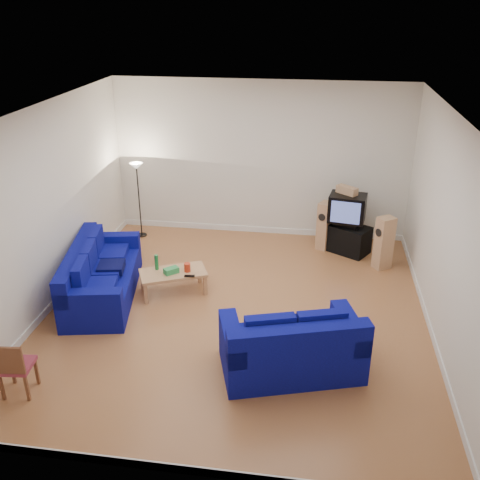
# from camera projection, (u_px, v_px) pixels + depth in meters

# --- Properties ---
(room) EXTENTS (6.01, 6.51, 3.21)m
(room) POSITION_uv_depth(u_px,v_px,m) (236.00, 224.00, 7.97)
(room) COLOR brown
(room) RESTS_ON ground
(sofa_three_seat) EXTENTS (1.42, 2.44, 0.89)m
(sofa_three_seat) POSITION_uv_depth(u_px,v_px,m) (99.00, 279.00, 8.94)
(sofa_three_seat) COLOR #080952
(sofa_three_seat) RESTS_ON ground
(sofa_loveseat) EXTENTS (2.06, 1.52, 0.92)m
(sofa_loveseat) POSITION_uv_depth(u_px,v_px,m) (292.00, 350.00, 7.12)
(sofa_loveseat) COLOR #080952
(sofa_loveseat) RESTS_ON ground
(coffee_table) EXTENTS (1.23, 0.96, 0.40)m
(coffee_table) POSITION_uv_depth(u_px,v_px,m) (173.00, 274.00, 9.05)
(coffee_table) COLOR tan
(coffee_table) RESTS_ON ground
(bottle) EXTENTS (0.08, 0.08, 0.27)m
(bottle) POSITION_uv_depth(u_px,v_px,m) (157.00, 262.00, 9.04)
(bottle) COLOR #197233
(bottle) RESTS_ON coffee_table
(tissue_box) EXTENTS (0.27, 0.26, 0.10)m
(tissue_box) POSITION_uv_depth(u_px,v_px,m) (171.00, 271.00, 8.95)
(tissue_box) COLOR green
(tissue_box) RESTS_ON coffee_table
(red_canister) EXTENTS (0.13, 0.13, 0.15)m
(red_canister) POSITION_uv_depth(u_px,v_px,m) (187.00, 267.00, 9.00)
(red_canister) COLOR red
(red_canister) RESTS_ON coffee_table
(remote) EXTENTS (0.18, 0.08, 0.02)m
(remote) POSITION_uv_depth(u_px,v_px,m) (190.00, 276.00, 8.86)
(remote) COLOR black
(remote) RESTS_ON coffee_table
(tv_stand) EXTENTS (1.03, 0.89, 0.55)m
(tv_stand) POSITION_uv_depth(u_px,v_px,m) (346.00, 238.00, 10.57)
(tv_stand) COLOR black
(tv_stand) RESTS_ON ground
(av_receiver) EXTENTS (0.58, 0.53, 0.11)m
(av_receiver) POSITION_uv_depth(u_px,v_px,m) (348.00, 222.00, 10.46)
(av_receiver) COLOR black
(av_receiver) RESTS_ON tv_stand
(television) EXTENTS (0.76, 0.62, 0.53)m
(television) POSITION_uv_depth(u_px,v_px,m) (347.00, 208.00, 10.28)
(television) COLOR black
(television) RESTS_ON av_receiver
(centre_speaker) EXTENTS (0.43, 0.39, 0.14)m
(centre_speaker) POSITION_uv_depth(u_px,v_px,m) (347.00, 190.00, 10.21)
(centre_speaker) COLOR tan
(centre_speaker) RESTS_ON television
(speaker_left) EXTENTS (0.33, 0.36, 0.98)m
(speaker_left) POSITION_uv_depth(u_px,v_px,m) (325.00, 226.00, 10.60)
(speaker_left) COLOR tan
(speaker_left) RESTS_ON ground
(speaker_right) EXTENTS (0.38, 0.36, 1.01)m
(speaker_right) POSITION_uv_depth(u_px,v_px,m) (384.00, 243.00, 9.82)
(speaker_right) COLOR tan
(speaker_right) RESTS_ON ground
(floor_lamp) EXTENTS (0.27, 0.27, 1.59)m
(floor_lamp) POSITION_uv_depth(u_px,v_px,m) (137.00, 176.00, 10.82)
(floor_lamp) COLOR black
(floor_lamp) RESTS_ON ground
(dining_chair) EXTENTS (0.43, 0.43, 0.81)m
(dining_chair) POSITION_uv_depth(u_px,v_px,m) (14.00, 366.00, 6.65)
(dining_chair) COLOR brown
(dining_chair) RESTS_ON ground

